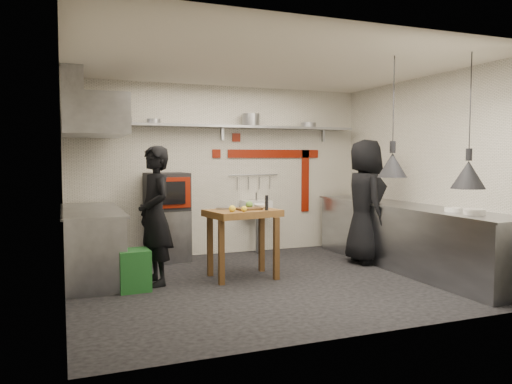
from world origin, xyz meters
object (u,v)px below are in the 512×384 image
object	(u,v)px
green_bin	(134,270)
chef_left	(155,215)
combi_oven	(167,192)
oven_stand	(168,236)
prep_table	(243,244)
chef_right	(365,201)

from	to	relation	value
green_bin	chef_left	distance (m)	0.73
combi_oven	chef_left	world-z (taller)	chef_left
oven_stand	combi_oven	world-z (taller)	combi_oven
combi_oven	prep_table	xyz separation A→B (m)	(0.73, -1.42, -0.63)
oven_stand	prep_table	xyz separation A→B (m)	(0.72, -1.45, 0.06)
chef_right	prep_table	bearing A→B (deg)	106.97
green_bin	prep_table	xyz separation A→B (m)	(1.45, 0.13, 0.21)
combi_oven	green_bin	size ratio (longest dim) A/B	1.21
oven_stand	chef_left	xyz separation A→B (m)	(-0.43, -1.36, 0.48)
chef_right	combi_oven	bearing A→B (deg)	77.68
green_bin	combi_oven	bearing A→B (deg)	65.08
oven_stand	green_bin	distance (m)	1.74
combi_oven	chef_left	bearing A→B (deg)	-112.75
oven_stand	chef_left	world-z (taller)	chef_left
prep_table	combi_oven	bearing A→B (deg)	106.65
green_bin	chef_left	xyz separation A→B (m)	(0.30, 0.21, 0.63)
prep_table	chef_left	world-z (taller)	chef_left
chef_left	chef_right	world-z (taller)	chef_right
combi_oven	chef_right	xyz separation A→B (m)	(2.81, -1.20, -0.15)
combi_oven	green_bin	bearing A→B (deg)	-120.42
green_bin	chef_left	bearing A→B (deg)	34.75
prep_table	chef_right	size ratio (longest dim) A/B	0.49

